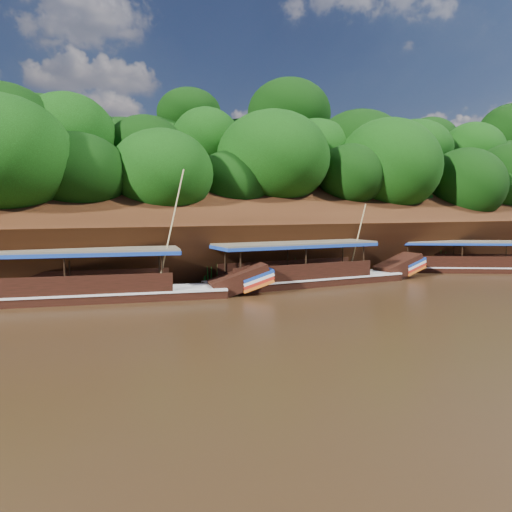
{
  "coord_description": "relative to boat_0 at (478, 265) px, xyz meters",
  "views": [
    {
      "loc": [
        -17.37,
        -18.93,
        4.76
      ],
      "look_at": [
        -4.6,
        7.0,
        1.99
      ],
      "focal_mm": 35.0,
      "sensor_mm": 36.0,
      "label": 1
    }
  ],
  "objects": [
    {
      "name": "boat_1",
      "position": [
        -14.07,
        0.19,
        0.08
      ],
      "size": [
        15.56,
        2.81,
        5.52
      ],
      "rotation": [
        0.0,
        0.0,
        0.01
      ],
      "color": "black",
      "rests_on": "ground"
    },
    {
      "name": "reeds",
      "position": [
        -17.67,
        2.73,
        0.39
      ],
      "size": [
        50.4,
        2.41,
        2.11
      ],
      "color": "#20691A",
      "rests_on": "ground"
    },
    {
      "name": "riverbank",
      "position": [
        -13.96,
        15.7,
        1.37
      ],
      "size": [
        120.0,
        30.06,
        19.4
      ],
      "color": "black",
      "rests_on": "ground"
    },
    {
      "name": "ground",
      "position": [
        -13.95,
        -7.02,
        -0.52
      ],
      "size": [
        160.0,
        160.0,
        0.0
      ],
      "primitive_type": "plane",
      "color": "black",
      "rests_on": "ground"
    },
    {
      "name": "boat_2",
      "position": [
        -27.11,
        0.46,
        0.08
      ],
      "size": [
        17.11,
        5.53,
        7.34
      ],
      "rotation": [
        0.0,
        0.0,
        -0.2
      ],
      "color": "black",
      "rests_on": "ground"
    },
    {
      "name": "boat_0",
      "position": [
        0.0,
        0.0,
        0.0
      ],
      "size": [
        13.3,
        8.72,
        5.17
      ],
      "rotation": [
        0.0,
        0.0,
        -0.52
      ],
      "color": "black",
      "rests_on": "ground"
    }
  ]
}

